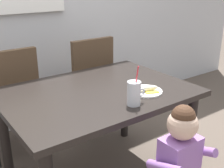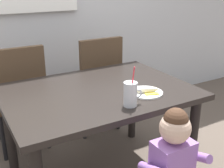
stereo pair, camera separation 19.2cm
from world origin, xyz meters
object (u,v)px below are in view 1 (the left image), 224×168
object	(u,v)px
dining_table	(97,103)
dining_chair_right	(87,80)
toddler_standing	(180,156)
peeled_banana	(146,89)
dining_chair_left	(10,97)
milk_cup	(134,95)
snack_plate	(145,91)

from	to	relation	value
dining_table	dining_chair_right	world-z (taller)	dining_chair_right
toddler_standing	peeled_banana	size ratio (longest dim) A/B	4.81
dining_chair_left	dining_chair_right	world-z (taller)	same
dining_table	milk_cup	bearing A→B (deg)	-81.46
dining_chair_right	milk_cup	bearing A→B (deg)	74.49
snack_plate	peeled_banana	xyz separation A→B (m)	(-0.01, -0.01, 0.03)
snack_plate	peeled_banana	distance (m)	0.03
milk_cup	peeled_banana	bearing A→B (deg)	26.78
dining_chair_left	toddler_standing	distance (m)	1.47
snack_plate	peeled_banana	size ratio (longest dim) A/B	1.32
milk_cup	dining_table	bearing A→B (deg)	98.54
dining_chair_left	dining_chair_right	distance (m)	0.74
dining_table	peeled_banana	size ratio (longest dim) A/B	7.37
peeled_banana	dining_chair_right	bearing A→B (deg)	84.26
toddler_standing	dining_table	bearing A→B (deg)	99.84
dining_table	toddler_standing	world-z (taller)	toddler_standing
toddler_standing	milk_cup	xyz separation A→B (m)	(-0.07, 0.33, 0.28)
dining_chair_left	milk_cup	size ratio (longest dim) A/B	3.81
dining_chair_right	peeled_banana	world-z (taller)	dining_chair_right
dining_table	toddler_standing	xyz separation A→B (m)	(0.12, -0.67, -0.11)
dining_table	dining_chair_left	size ratio (longest dim) A/B	1.34
dining_table	peeled_banana	bearing A→B (deg)	-44.65
dining_chair_left	snack_plate	bearing A→B (deg)	124.92
dining_table	snack_plate	xyz separation A→B (m)	(0.25, -0.22, 0.11)
dining_chair_left	milk_cup	bearing A→B (deg)	113.45
dining_chair_right	milk_cup	world-z (taller)	milk_cup
dining_chair_left	peeled_banana	size ratio (longest dim) A/B	5.51
dining_table	peeled_banana	world-z (taller)	peeled_banana
milk_cup	snack_plate	distance (m)	0.23
snack_plate	toddler_standing	bearing A→B (deg)	-106.51
dining_table	peeled_banana	xyz separation A→B (m)	(0.24, -0.24, 0.13)
snack_plate	peeled_banana	world-z (taller)	peeled_banana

